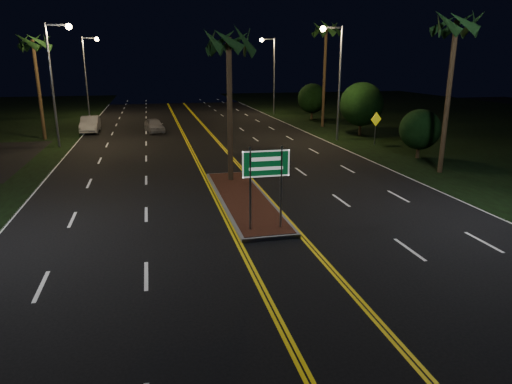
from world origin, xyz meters
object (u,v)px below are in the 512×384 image
object	(u,v)px
shrub_near	(420,129)
car_far	(90,123)
palm_right_far	(326,30)
palm_median	(229,42)
shrub_mid	(361,104)
warning_sign	(376,124)
streetlight_right_mid	(336,70)
car_near	(154,124)
highway_sign	(266,171)
streetlight_right_far	(271,67)
streetlight_left_mid	(56,71)
median_island	(244,199)
palm_right_near	(456,26)
streetlight_left_far	(88,67)
palm_left_far	(33,43)
shrub_far	(312,98)

from	to	relation	value
shrub_near	car_far	distance (m)	28.87
palm_right_far	car_far	size ratio (longest dim) A/B	2.03
palm_median	shrub_mid	bearing A→B (deg)	43.96
car_far	warning_sign	xyz separation A→B (m)	(22.50, -12.15, 0.82)
streetlight_right_mid	car_near	xyz separation A→B (m)	(-14.34, 8.10, -4.93)
palm_right_far	highway_sign	bearing A→B (deg)	-115.20
streetlight_right_mid	car_far	xyz separation A→B (m)	(-20.11, 9.41, -4.81)
streetlight_right_far	car_near	xyz separation A→B (m)	(-14.34, -11.90, -4.93)
palm_median	car_far	xyz separation A→B (m)	(-9.50, 20.91, -6.43)
streetlight_right_mid	car_near	world-z (taller)	streetlight_right_mid
highway_sign	streetlight_left_mid	distance (m)	23.93
median_island	palm_right_far	world-z (taller)	palm_right_far
palm_right_near	shrub_mid	bearing A→B (deg)	83.88
streetlight_left_mid	streetlight_left_far	world-z (taller)	same
palm_right_near	car_near	distance (m)	26.89
palm_left_far	warning_sign	xyz separation A→B (m)	(25.80, -8.74, -6.08)
streetlight_left_far	streetlight_right_mid	size ratio (longest dim) A/B	1.00
streetlight_right_mid	car_far	distance (m)	22.72
streetlight_right_far	shrub_mid	distance (m)	18.55
car_near	palm_left_far	bearing A→B (deg)	-176.68
shrub_far	shrub_near	bearing A→B (deg)	-90.78
streetlight_right_mid	shrub_mid	world-z (taller)	streetlight_right_mid
streetlight_left_far	palm_median	xyz separation A→B (m)	(10.61, -33.50, 1.62)
warning_sign	car_far	bearing A→B (deg)	133.69
streetlight_right_mid	palm_right_far	world-z (taller)	palm_right_far
streetlight_left_mid	warning_sign	world-z (taller)	streetlight_left_mid
palm_right_near	streetlight_right_far	bearing A→B (deg)	93.37
palm_right_far	shrub_far	size ratio (longest dim) A/B	2.60
warning_sign	palm_right_far	bearing A→B (deg)	73.13
palm_left_far	car_far	size ratio (longest dim) A/B	1.73
highway_sign	streetlight_left_far	xyz separation A→B (m)	(-10.61, 41.20, 3.25)
streetlight_left_mid	palm_right_far	distance (m)	24.42
streetlight_left_far	streetlight_right_far	world-z (taller)	same
palm_right_near	warning_sign	bearing A→B (deg)	86.91
shrub_mid	warning_sign	size ratio (longest dim) A/B	1.81
highway_sign	shrub_near	world-z (taller)	highway_sign
streetlight_right_mid	car_far	bearing A→B (deg)	154.94
highway_sign	shrub_mid	bearing A→B (deg)	56.56
streetlight_left_mid	shrub_near	bearing A→B (deg)	-22.52
streetlight_right_mid	streetlight_right_far	distance (m)	20.00
car_near	streetlight_right_far	bearing A→B (deg)	30.02
streetlight_left_mid	palm_median	world-z (taller)	streetlight_left_mid
palm_median	warning_sign	size ratio (longest dim) A/B	3.25
highway_sign	car_far	bearing A→B (deg)	108.37
palm_right_near	car_near	bearing A→B (deg)	128.92
streetlight_left_mid	shrub_mid	bearing A→B (deg)	0.00
palm_median	palm_left_far	world-z (taller)	palm_left_far
highway_sign	shrub_far	bearing A→B (deg)	67.43
median_island	palm_right_near	world-z (taller)	palm_right_near
palm_right_far	shrub_near	size ratio (longest dim) A/B	3.12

